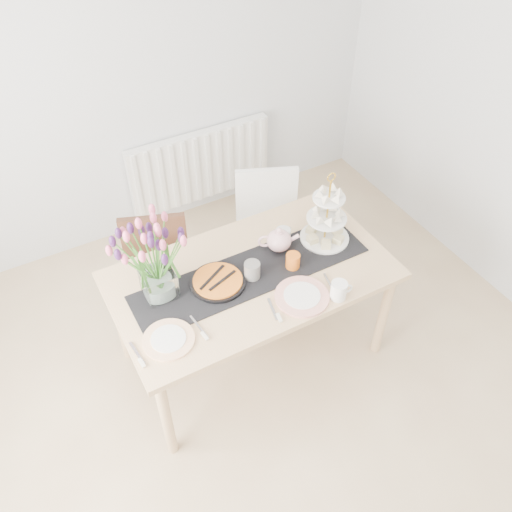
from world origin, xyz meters
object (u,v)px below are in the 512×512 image
teapot (279,240)px  mug_orange (293,261)px  radiator (201,166)px  tart_tin (218,282)px  cake_stand (326,224)px  plate_right (302,296)px  plate_left (169,340)px  dining_table (252,282)px  tulip_vase (153,249)px  chair_brown (158,270)px  mug_grey (252,271)px  chair_white (268,222)px  cream_jug (283,236)px  mug_white (339,290)px

teapot → mug_orange: teapot is taller
radiator → tart_tin: 1.64m
cake_stand → plate_right: 0.51m
cake_stand → plate_left: cake_stand is taller
dining_table → tulip_vase: size_ratio=2.57×
plate_left → plate_right: bearing=-6.2°
chair_brown → mug_grey: bearing=-35.7°
chair_white → plate_right: size_ratio=2.90×
chair_white → teapot: size_ratio=3.70×
teapot → plate_left: (-0.83, -0.31, -0.07)m
dining_table → cream_jug: size_ratio=17.72×
chair_brown → mug_orange: mug_orange is taller
tulip_vase → radiator: bearing=58.4°
mug_grey → cake_stand: bearing=-35.1°
teapot → mug_grey: bearing=-128.6°
dining_table → teapot: 0.29m
chair_brown → tart_tin: (0.19, -0.53, 0.28)m
mug_grey → mug_white: (0.34, -0.36, -0.00)m
tart_tin → teapot: bearing=10.1°
tart_tin → mug_white: size_ratio=2.91×
cake_stand → mug_grey: 0.55m
mug_grey → mug_orange: 0.25m
mug_orange → dining_table: bearing=107.8°
tart_tin → mug_white: (0.53, -0.40, 0.04)m
cake_stand → cream_jug: (-0.23, 0.11, -0.08)m
dining_table → chair_brown: size_ratio=1.91×
chair_white → cake_stand: 0.67m
dining_table → chair_white: 0.76m
tulip_vase → tart_tin: size_ratio=2.00×
cream_jug → mug_white: bearing=-109.3°
mug_grey → mug_white: bearing=-89.1°
radiator → chair_white: (0.09, -0.94, 0.06)m
tulip_vase → plate_left: tulip_vase is taller
chair_brown → plate_right: bearing=-36.2°
teapot → cream_jug: teapot is taller
dining_table → plate_right: bearing=-62.8°
dining_table → cream_jug: bearing=26.4°
dining_table → chair_brown: bearing=125.7°
cream_jug → tart_tin: cream_jug is taller
chair_brown → chair_white: chair_white is taller
radiator → plate_right: bearing=-96.5°
mug_grey → plate_right: size_ratio=0.36×
chair_brown → mug_white: size_ratio=7.83×
radiator → chair_brown: bearing=-127.5°
teapot → mug_grey: (-0.25, -0.12, -0.02)m
dining_table → tart_tin: size_ratio=5.14×
tart_tin → plate_left: (-0.39, -0.23, -0.01)m
mug_orange → mug_grey: bearing=115.4°
cake_stand → chair_white: bearing=97.6°
mug_orange → radiator: bearing=30.7°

